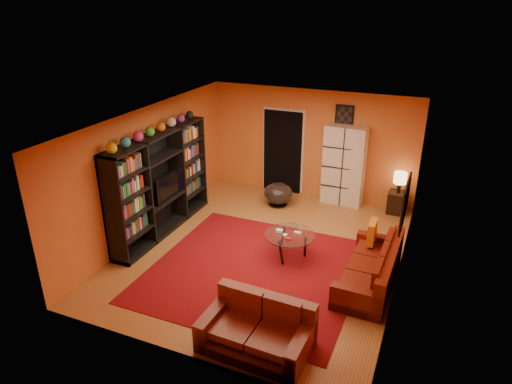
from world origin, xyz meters
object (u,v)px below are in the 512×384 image
at_px(tv, 165,185).
at_px(coffee_table, 290,237).
at_px(sofa, 374,270).
at_px(storage_cabinet, 344,166).
at_px(side_table, 397,202).
at_px(table_lamp, 400,179).
at_px(bowl_chair, 278,194).
at_px(loveseat, 258,328).
at_px(entertainment_unit, 160,184).

xyz_separation_m(tv, coffee_table, (2.75, -0.11, -0.56)).
distance_m(sofa, storage_cabinet, 3.41).
distance_m(side_table, table_lamp, 0.58).
xyz_separation_m(sofa, bowl_chair, (-2.61, 2.38, 0.01)).
bearing_deg(loveseat, bowl_chair, 19.11).
distance_m(loveseat, side_table, 5.32).
bearing_deg(coffee_table, tv, 177.61).
relative_size(loveseat, table_lamp, 3.26).
bearing_deg(entertainment_unit, sofa, -3.85).
height_order(entertainment_unit, side_table, entertainment_unit).
bearing_deg(storage_cabinet, table_lamp, 0.89).
bearing_deg(entertainment_unit, bowl_chair, 49.19).
height_order(entertainment_unit, tv, entertainment_unit).
distance_m(sofa, coffee_table, 1.64).
relative_size(entertainment_unit, loveseat, 1.95).
bearing_deg(sofa, loveseat, -118.92).
bearing_deg(bowl_chair, tv, -131.33).
height_order(sofa, storage_cabinet, storage_cabinet).
distance_m(entertainment_unit, table_lamp, 5.21).
bearing_deg(bowl_chair, table_lamp, 14.30).
height_order(side_table, table_lamp, table_lamp).
bearing_deg(loveseat, table_lamp, -11.44).
xyz_separation_m(loveseat, bowl_chair, (-1.36, 4.50, 0.01)).
xyz_separation_m(sofa, storage_cabinet, (-1.27, 3.10, 0.65)).
bearing_deg(loveseat, sofa, -28.24).
height_order(storage_cabinet, table_lamp, storage_cabinet).
xyz_separation_m(storage_cabinet, side_table, (1.28, -0.05, -0.69)).
xyz_separation_m(entertainment_unit, storage_cabinet, (3.14, 2.80, -0.11)).
distance_m(coffee_table, bowl_chair, 2.33).
height_order(tv, loveseat, tv).
bearing_deg(tv, entertainment_unit, 152.14).
relative_size(tv, sofa, 0.46).
bearing_deg(bowl_chair, entertainment_unit, -130.81).
distance_m(bowl_chair, table_lamp, 2.76).
height_order(sofa, side_table, sofa).
xyz_separation_m(tv, sofa, (4.36, -0.39, -0.70)).
height_order(bowl_chair, table_lamp, table_lamp).
bearing_deg(sofa, storage_cabinet, 113.82).
distance_m(entertainment_unit, tv, 0.12).
height_order(sofa, loveseat, same).
bearing_deg(entertainment_unit, table_lamp, 31.89).
bearing_deg(entertainment_unit, side_table, 31.89).
relative_size(sofa, side_table, 4.09).
xyz_separation_m(loveseat, side_table, (1.26, 5.17, -0.03)).
relative_size(storage_cabinet, table_lamp, 3.98).
bearing_deg(table_lamp, loveseat, -103.71).
bearing_deg(sofa, side_table, 91.38).
bearing_deg(loveseat, tv, 53.34).
height_order(coffee_table, storage_cabinet, storage_cabinet).
bearing_deg(coffee_table, entertainment_unit, 179.59).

